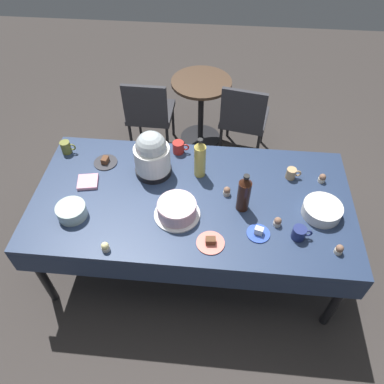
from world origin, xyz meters
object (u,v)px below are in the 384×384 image
at_px(slow_cooker, 152,155).
at_px(coffee_mug_red, 179,147).
at_px(cupcake_lemon, 339,249).
at_px(frosted_layer_cake, 177,210).
at_px(coffee_mug_tan, 291,173).
at_px(maroon_chair_right, 244,116).
at_px(ceramic_snack_bowl, 322,210).
at_px(cupcake_mint, 322,178).
at_px(dessert_plate_coral, 211,242).
at_px(cupcake_rose, 227,191).
at_px(dessert_plate_cobalt, 258,232).
at_px(glass_salad_bowl, 72,211).
at_px(cupcake_cocoa, 278,222).
at_px(potluck_table, 192,203).
at_px(maroon_chair_left, 149,111).
at_px(cupcake_vanilla, 105,247).
at_px(coffee_mug_olive, 66,147).
at_px(soda_bottle_ginger_ale, 200,159).
at_px(dessert_plate_charcoal, 105,162).
at_px(coffee_mug_navy, 299,233).
at_px(round_cafe_table, 201,100).
at_px(soda_bottle_cola, 244,193).

relative_size(slow_cooker, coffee_mug_red, 2.75).
bearing_deg(cupcake_lemon, frosted_layer_cake, 168.81).
bearing_deg(coffee_mug_tan, maroon_chair_right, 106.09).
relative_size(ceramic_snack_bowl, cupcake_mint, 3.78).
bearing_deg(frosted_layer_cake, dessert_plate_coral, -41.37).
bearing_deg(frosted_layer_cake, cupcake_rose, 33.69).
relative_size(dessert_plate_coral, dessert_plate_cobalt, 1.18).
bearing_deg(glass_salad_bowl, cupcake_cocoa, 1.90).
height_order(potluck_table, ceramic_snack_bowl, ceramic_snack_bowl).
height_order(coffee_mug_red, coffee_mug_tan, coffee_mug_red).
distance_m(cupcake_mint, maroon_chair_left, 1.84).
height_order(frosted_layer_cake, cupcake_mint, frosted_layer_cake).
xyz_separation_m(potluck_table, cupcake_vanilla, (-0.48, -0.48, 0.09)).
distance_m(dessert_plate_coral, dessert_plate_cobalt, 0.31).
distance_m(glass_salad_bowl, coffee_mug_olive, 0.65).
height_order(glass_salad_bowl, soda_bottle_ginger_ale, soda_bottle_ginger_ale).
xyz_separation_m(cupcake_mint, soda_bottle_ginger_ale, (-0.87, -0.01, 0.12)).
bearing_deg(potluck_table, glass_salad_bowl, -163.06).
height_order(dessert_plate_charcoal, maroon_chair_right, maroon_chair_right).
xyz_separation_m(cupcake_cocoa, cupcake_lemon, (0.36, -0.18, 0.00)).
relative_size(coffee_mug_navy, round_cafe_table, 0.17).
bearing_deg(coffee_mug_olive, frosted_layer_cake, -30.38).
relative_size(cupcake_cocoa, coffee_mug_olive, 0.58).
xyz_separation_m(frosted_layer_cake, cupcake_mint, (0.99, 0.40, -0.02)).
height_order(cupcake_mint, soda_bottle_cola, soda_bottle_cola).
distance_m(cupcake_mint, coffee_mug_tan, 0.22).
bearing_deg(coffee_mug_tan, coffee_mug_olive, 176.02).
height_order(cupcake_rose, soda_bottle_cola, soda_bottle_cola).
relative_size(coffee_mug_red, coffee_mug_tan, 1.19).
distance_m(slow_cooker, dessert_plate_charcoal, 0.41).
height_order(dessert_plate_coral, coffee_mug_olive, coffee_mug_olive).
bearing_deg(frosted_layer_cake, maroon_chair_right, 72.49).
relative_size(dessert_plate_cobalt, cupcake_cocoa, 2.22).
bearing_deg(cupcake_cocoa, dessert_plate_cobalt, -145.85).
height_order(slow_cooker, cupcake_cocoa, slow_cooker).
distance_m(ceramic_snack_bowl, cupcake_lemon, 0.30).
bearing_deg(slow_cooker, soda_bottle_cola, -23.65).
bearing_deg(cupcake_lemon, dessert_plate_charcoal, 158.02).
distance_m(cupcake_cocoa, coffee_mug_olive, 1.67).
bearing_deg(cupcake_cocoa, coffee_mug_tan, 74.20).
xyz_separation_m(glass_salad_bowl, cupcake_vanilla, (0.28, -0.24, -0.01)).
bearing_deg(cupcake_rose, coffee_mug_red, 133.07).
distance_m(coffee_mug_red, maroon_chair_left, 1.00).
relative_size(cupcake_lemon, maroon_chair_right, 0.08).
bearing_deg(coffee_mug_tan, coffee_mug_navy, -89.87).
height_order(glass_salad_bowl, dessert_plate_coral, glass_salad_bowl).
height_order(dessert_plate_charcoal, soda_bottle_cola, soda_bottle_cola).
distance_m(glass_salad_bowl, cupcake_rose, 1.04).
distance_m(glass_salad_bowl, dessert_plate_charcoal, 0.52).
bearing_deg(dessert_plate_coral, coffee_mug_red, 109.61).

